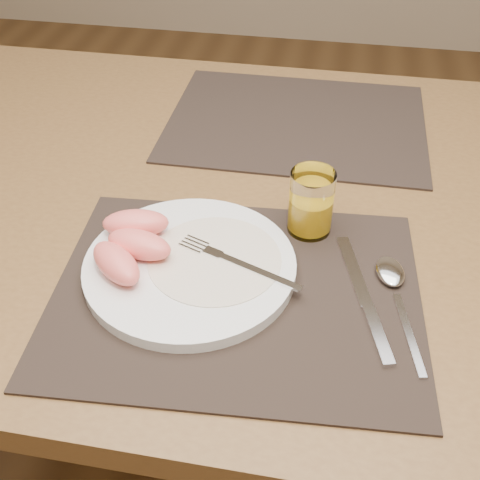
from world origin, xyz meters
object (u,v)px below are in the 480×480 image
(placemat_far, at_px, (296,122))
(plate, at_px, (190,266))
(spoon, at_px, (393,280))
(placemat_near, at_px, (237,293))
(juice_glass, at_px, (311,205))
(knife, at_px, (367,306))
(table, at_px, (264,235))
(fork, at_px, (229,259))

(placemat_far, bearing_deg, plate, -102.46)
(spoon, bearing_deg, plate, -174.68)
(placemat_near, distance_m, juice_glass, 0.16)
(knife, bearing_deg, plate, 173.73)
(table, relative_size, fork, 8.30)
(juice_glass, bearing_deg, table, 132.14)
(placemat_near, relative_size, fork, 2.67)
(fork, bearing_deg, knife, -11.48)
(placemat_near, height_order, plate, plate)
(plate, distance_m, fork, 0.05)
(placemat_far, bearing_deg, spoon, -67.37)
(table, distance_m, spoon, 0.27)
(placemat_near, bearing_deg, spoon, 14.78)
(placemat_far, xyz_separation_m, plate, (-0.09, -0.41, 0.01))
(spoon, bearing_deg, fork, -176.49)
(plate, relative_size, knife, 1.25)
(plate, bearing_deg, placemat_near, -21.88)
(table, distance_m, fork, 0.21)
(juice_glass, bearing_deg, fork, -132.20)
(table, xyz_separation_m, plate, (-0.07, -0.19, 0.10))
(table, xyz_separation_m, spoon, (0.19, -0.17, 0.09))
(placemat_near, distance_m, placemat_far, 0.44)
(table, xyz_separation_m, juice_glass, (0.07, -0.08, 0.13))
(table, bearing_deg, knife, -54.51)
(table, relative_size, spoon, 7.32)
(knife, relative_size, juice_glass, 2.36)
(table, height_order, placemat_far, placemat_far)
(table, distance_m, placemat_far, 0.24)
(table, relative_size, juice_glass, 15.33)
(table, relative_size, placemat_far, 3.11)
(table, height_order, juice_glass, juice_glass)
(plate, distance_m, juice_glass, 0.18)
(plate, relative_size, spoon, 1.41)
(placemat_far, xyz_separation_m, knife, (0.13, -0.44, 0.00))
(spoon, xyz_separation_m, juice_glass, (-0.11, 0.09, 0.04))
(placemat_near, bearing_deg, plate, 158.12)
(fork, xyz_separation_m, spoon, (0.21, 0.01, -0.01))
(table, relative_size, knife, 6.50)
(placemat_far, relative_size, fork, 2.67)
(plate, xyz_separation_m, juice_glass, (0.14, 0.11, 0.03))
(plate, bearing_deg, table, 70.60)
(plate, distance_m, knife, 0.23)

